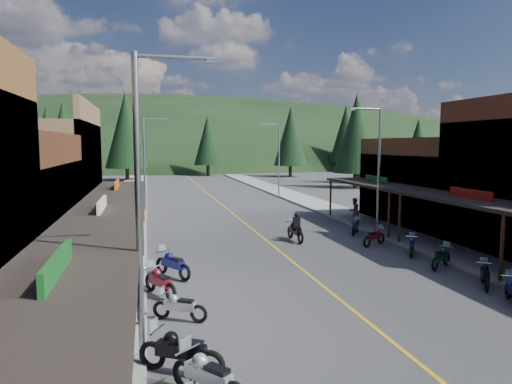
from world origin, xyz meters
TOP-DOWN VIEW (x-y plane):
  - ground at (0.00, 0.00)m, footprint 220.00×220.00m
  - centerline at (0.00, 20.00)m, footprint 0.15×90.00m
  - sidewalk_west at (-8.70, 20.00)m, footprint 3.40×94.00m
  - sidewalk_east at (8.70, 20.00)m, footprint 3.40×94.00m
  - shop_west_3 at (-13.78, 11.30)m, footprint 10.90×10.20m
  - shop_east_3 at (13.75, 11.30)m, footprint 10.90×10.20m
  - streetlight_0 at (-6.95, -6.00)m, footprint 2.16×0.18m
  - streetlight_1 at (-6.95, 22.00)m, footprint 2.16×0.18m
  - streetlight_2 at (6.95, 8.00)m, footprint 2.16×0.18m
  - streetlight_3 at (6.95, 30.00)m, footprint 2.16×0.18m
  - ridge_hill at (0.00, 135.00)m, footprint 310.00×140.00m
  - pine_1 at (-24.00, 70.00)m, footprint 5.88×5.88m
  - pine_2 at (-10.00, 58.00)m, footprint 6.72×6.72m
  - pine_3 at (4.00, 66.00)m, footprint 5.04×5.04m
  - pine_4 at (18.00, 60.00)m, footprint 5.88×5.88m
  - pine_5 at (34.00, 72.00)m, footprint 6.72×6.72m
  - pine_6 at (46.00, 64.00)m, footprint 5.04×5.04m
  - pine_7 at (-32.00, 76.00)m, footprint 5.88×5.88m
  - pine_8 at (-22.00, 40.00)m, footprint 4.48×4.48m
  - pine_9 at (24.00, 45.00)m, footprint 4.93×4.93m
  - pine_10 at (-18.00, 50.00)m, footprint 5.38×5.38m
  - pine_11 at (20.00, 38.00)m, footprint 5.82×5.82m
  - bike_west_4 at (-5.64, -7.96)m, footprint 1.97×2.19m
  - bike_west_5 at (-6.15, -6.61)m, footprint 2.37×1.85m
  - bike_west_6 at (-5.94, -3.07)m, footprint 1.93×1.44m
  - bike_west_7 at (-6.50, -0.46)m, footprint 1.64×2.27m
  - bike_west_8 at (-5.89, 1.95)m, footprint 1.90×2.32m
  - bike_east_7 at (6.33, -2.34)m, footprint 1.54×1.89m
  - bike_east_8 at (6.39, 0.58)m, footprint 2.01×1.65m
  - bike_east_9 at (6.46, 3.13)m, footprint 1.55×1.93m
  - bike_east_10 at (5.62, 5.60)m, footprint 2.06×1.54m
  - bike_east_11 at (6.04, 8.88)m, footprint 1.64×1.97m
  - rider_on_bike at (1.66, 7.87)m, footprint 0.90×2.35m
  - pedestrian_east_b at (7.44, 12.02)m, footprint 1.00×0.75m

SIDE VIEW (x-z plane):
  - ground at x=0.00m, z-range 0.00..0.00m
  - ridge_hill at x=0.00m, z-range -30.00..30.00m
  - centerline at x=0.00m, z-range 0.00..0.01m
  - sidewalk_west at x=-8.70m, z-range 0.00..0.15m
  - sidewalk_east at x=8.70m, z-range 0.00..0.15m
  - bike_east_7 at x=6.33m, z-range 0.00..1.06m
  - bike_west_6 at x=-5.94m, z-range 0.00..1.06m
  - bike_east_9 at x=6.46m, z-range 0.00..1.08m
  - bike_east_11 at x=6.04m, z-range 0.00..1.11m
  - bike_east_8 at x=6.39m, z-range 0.00..1.13m
  - bike_east_10 at x=5.62m, z-range 0.00..1.13m
  - bike_west_7 at x=-6.50m, z-range 0.00..1.25m
  - bike_west_4 at x=-5.64m, z-range 0.00..1.27m
  - bike_west_8 at x=-5.89m, z-range 0.00..1.30m
  - bike_west_5 at x=-6.15m, z-range 0.00..1.32m
  - rider_on_bike at x=1.66m, z-range -0.18..1.59m
  - pedestrian_east_b at x=7.44m, z-range 0.15..1.97m
  - shop_east_3 at x=13.75m, z-range -0.57..5.63m
  - shop_west_3 at x=-13.78m, z-range -0.58..7.62m
  - streetlight_0 at x=-6.95m, z-range 0.46..8.46m
  - streetlight_1 at x=-6.95m, z-range 0.46..8.46m
  - streetlight_2 at x=6.95m, z-range 0.46..8.46m
  - streetlight_3 at x=6.95m, z-range 0.46..8.46m
  - pine_8 at x=-22.00m, z-range 0.98..10.98m
  - pine_9 at x=24.00m, z-range 0.98..11.78m
  - pine_3 at x=4.00m, z-range 0.98..11.98m
  - pine_6 at x=46.00m, z-range 0.98..11.98m
  - pine_10 at x=-18.00m, z-range 0.98..12.58m
  - pine_11 at x=20.00m, z-range 0.99..13.39m
  - pine_1 at x=-24.00m, z-range 0.99..13.49m
  - pine_4 at x=18.00m, z-range 0.99..13.49m
  - pine_7 at x=-32.00m, z-range 0.99..13.49m
  - pine_2 at x=-10.00m, z-range 0.99..14.99m
  - pine_5 at x=34.00m, z-range 0.99..14.99m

